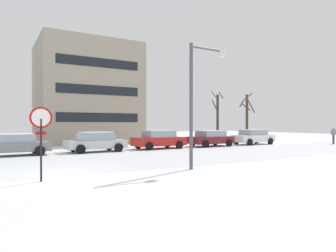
% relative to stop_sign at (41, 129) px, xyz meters
% --- Properties ---
extents(ground_plane, '(120.00, 120.00, 0.00)m').
position_rel_stop_sign_xyz_m(ground_plane, '(0.69, 1.46, -1.86)').
color(ground_plane, white).
extents(road_surface, '(80.00, 8.87, 0.00)m').
position_rel_stop_sign_xyz_m(road_surface, '(0.69, 4.90, -1.86)').
color(road_surface, silver).
rests_on(road_surface, ground).
extents(stop_sign, '(0.76, 0.08, 2.65)m').
position_rel_stop_sign_xyz_m(stop_sign, '(0.00, 0.00, 0.00)').
color(stop_sign, black).
rests_on(stop_sign, ground).
extents(street_lamp, '(2.02, 0.36, 5.68)m').
position_rel_stop_sign_xyz_m(street_lamp, '(6.64, -0.22, 1.65)').
color(street_lamp, '#4C4F54').
rests_on(street_lamp, ground).
extents(parked_car_gray, '(4.43, 2.20, 1.42)m').
position_rel_stop_sign_xyz_m(parked_car_gray, '(-0.29, 10.38, -1.13)').
color(parked_car_gray, slate).
rests_on(parked_car_gray, ground).
extents(parked_car_silver, '(4.35, 2.23, 1.46)m').
position_rel_stop_sign_xyz_m(parked_car_silver, '(5.09, 10.40, -1.11)').
color(parked_car_silver, silver).
rests_on(parked_car_silver, ground).
extents(parked_car_red, '(4.44, 2.25, 1.54)m').
position_rel_stop_sign_xyz_m(parked_car_red, '(10.48, 10.64, -1.08)').
color(parked_car_red, red).
rests_on(parked_car_red, ground).
extents(parked_car_maroon, '(4.31, 2.28, 1.47)m').
position_rel_stop_sign_xyz_m(parked_car_maroon, '(15.86, 10.60, -1.11)').
color(parked_car_maroon, maroon).
rests_on(parked_car_maroon, ground).
extents(parked_car_white, '(4.63, 2.16, 1.51)m').
position_rel_stop_sign_xyz_m(parked_car_white, '(21.25, 10.58, -1.09)').
color(parked_car_white, white).
rests_on(parked_car_white, ground).
extents(pedestrian_crossing, '(0.45, 0.44, 1.71)m').
position_rel_stop_sign_xyz_m(pedestrian_crossing, '(29.04, 7.01, -0.86)').
color(pedestrian_crossing, '#2D334C').
rests_on(pedestrian_crossing, ground).
extents(tree_far_mid, '(1.14, 1.14, 5.51)m').
position_rel_stop_sign_xyz_m(tree_far_mid, '(18.95, 13.39, 0.85)').
color(tree_far_mid, '#423326').
rests_on(tree_far_mid, ground).
extents(tree_far_left, '(1.40, 1.46, 5.41)m').
position_rel_stop_sign_xyz_m(tree_far_left, '(21.90, 12.13, 0.95)').
color(tree_far_left, '#423326').
rests_on(tree_far_left, ground).
extents(building_far_right, '(10.22, 9.13, 10.85)m').
position_rel_stop_sign_xyz_m(building_far_right, '(7.60, 22.13, 3.57)').
color(building_far_right, '#9E937F').
rests_on(building_far_right, ground).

